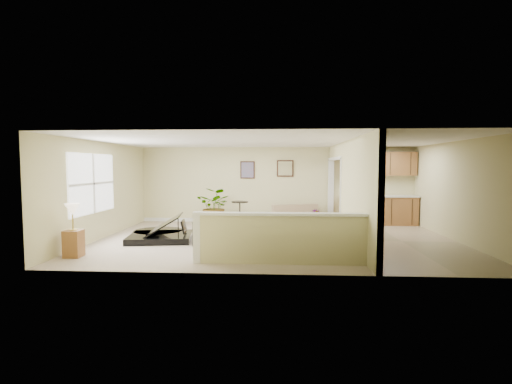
# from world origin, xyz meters

# --- Properties ---
(floor) EXTENTS (9.00, 9.00, 0.00)m
(floor) POSITION_xyz_m (0.00, 0.00, 0.00)
(floor) COLOR #B8A68F
(floor) RESTS_ON ground
(back_wall) EXTENTS (9.00, 0.04, 2.50)m
(back_wall) POSITION_xyz_m (0.00, 3.00, 1.25)
(back_wall) COLOR beige
(back_wall) RESTS_ON floor
(front_wall) EXTENTS (9.00, 0.04, 2.50)m
(front_wall) POSITION_xyz_m (0.00, -3.00, 1.25)
(front_wall) COLOR beige
(front_wall) RESTS_ON floor
(left_wall) EXTENTS (0.04, 6.00, 2.50)m
(left_wall) POSITION_xyz_m (-4.50, 0.00, 1.25)
(left_wall) COLOR beige
(left_wall) RESTS_ON floor
(right_wall) EXTENTS (0.04, 6.00, 2.50)m
(right_wall) POSITION_xyz_m (4.50, 0.00, 1.25)
(right_wall) COLOR beige
(right_wall) RESTS_ON floor
(ceiling) EXTENTS (9.00, 6.00, 0.04)m
(ceiling) POSITION_xyz_m (0.00, 0.00, 2.50)
(ceiling) COLOR silver
(ceiling) RESTS_ON back_wall
(kitchen_vinyl) EXTENTS (2.70, 6.00, 0.01)m
(kitchen_vinyl) POSITION_xyz_m (3.15, 0.00, 0.00)
(kitchen_vinyl) COLOR gray
(kitchen_vinyl) RESTS_ON floor
(interior_partition) EXTENTS (0.18, 5.99, 2.50)m
(interior_partition) POSITION_xyz_m (1.80, 0.25, 1.22)
(interior_partition) COLOR beige
(interior_partition) RESTS_ON floor
(pony_half_wall) EXTENTS (3.42, 0.22, 1.00)m
(pony_half_wall) POSITION_xyz_m (0.08, -2.30, 0.52)
(pony_half_wall) COLOR beige
(pony_half_wall) RESTS_ON floor
(left_window) EXTENTS (0.05, 2.15, 1.45)m
(left_window) POSITION_xyz_m (-4.49, -0.50, 1.45)
(left_window) COLOR white
(left_window) RESTS_ON left_wall
(wall_art_left) EXTENTS (0.48, 0.04, 0.58)m
(wall_art_left) POSITION_xyz_m (-0.95, 2.97, 1.75)
(wall_art_left) COLOR #351E13
(wall_art_left) RESTS_ON back_wall
(wall_mirror) EXTENTS (0.55, 0.04, 0.55)m
(wall_mirror) POSITION_xyz_m (0.30, 2.97, 1.80)
(wall_mirror) COLOR #351E13
(wall_mirror) RESTS_ON back_wall
(kitchen_cabinets) EXTENTS (2.36, 0.65, 2.33)m
(kitchen_cabinets) POSITION_xyz_m (3.19, 2.73, 0.87)
(kitchen_cabinets) COLOR brown
(kitchen_cabinets) RESTS_ON floor
(piano) EXTENTS (1.95, 1.99, 1.45)m
(piano) POSITION_xyz_m (-2.93, -0.07, 0.60)
(piano) COLOR black
(piano) RESTS_ON floor
(piano_bench) EXTENTS (0.50, 0.88, 0.57)m
(piano_bench) POSITION_xyz_m (-1.69, -0.42, 0.28)
(piano_bench) COLOR black
(piano_bench) RESTS_ON floor
(loveseat) EXTENTS (1.77, 1.31, 0.87)m
(loveseat) POSITION_xyz_m (0.72, 2.25, 0.33)
(loveseat) COLOR tan
(loveseat) RESTS_ON floor
(accent_table) EXTENTS (0.52, 0.52, 0.76)m
(accent_table) POSITION_xyz_m (-1.15, 2.33, 0.49)
(accent_table) COLOR black
(accent_table) RESTS_ON floor
(palm_plant) EXTENTS (1.29, 1.19, 1.19)m
(palm_plant) POSITION_xyz_m (-1.93, 2.34, 0.58)
(palm_plant) COLOR black
(palm_plant) RESTS_ON floor
(small_plant) EXTENTS (0.36, 0.36, 0.51)m
(small_plant) POSITION_xyz_m (1.25, 2.33, 0.22)
(small_plant) COLOR black
(small_plant) RESTS_ON floor
(lamp_stand) EXTENTS (0.34, 0.34, 1.11)m
(lamp_stand) POSITION_xyz_m (-4.15, -2.00, 0.47)
(lamp_stand) COLOR brown
(lamp_stand) RESTS_ON floor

